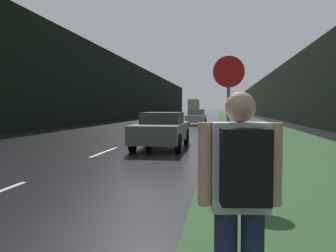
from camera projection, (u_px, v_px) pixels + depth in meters
name	position (u px, v px, depth m)	size (l,w,h in m)	color
grass_verge	(244.00, 123.00, 39.11)	(6.00, 240.00, 0.02)	#33562D
lane_stripe_c	(105.00, 152.00, 13.32)	(0.12, 3.00, 0.01)	silver
lane_stripe_d	(144.00, 137.00, 20.24)	(0.12, 3.00, 0.01)	silver
lane_stripe_e	(164.00, 130.00, 27.15)	(0.12, 3.00, 0.01)	silver
treeline_far_side	(122.00, 90.00, 51.24)	(2.00, 140.00, 8.41)	black
treeline_near_side	(285.00, 94.00, 47.91)	(2.00, 140.00, 7.13)	black
stop_sign	(228.00, 106.00, 7.58)	(0.67, 0.07, 2.76)	slate
hitchhiker_with_backpack	(240.00, 196.00, 2.57)	(0.61, 0.46, 1.77)	#1E2847
car_passing_near	(162.00, 130.00, 14.62)	(1.93, 4.75, 1.47)	#4C514C
car_passing_far	(196.00, 117.00, 34.44)	(1.90, 4.08, 1.52)	#9E9EA3
delivery_truck	(194.00, 107.00, 81.32)	(2.40, 6.93, 3.62)	#6E684F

